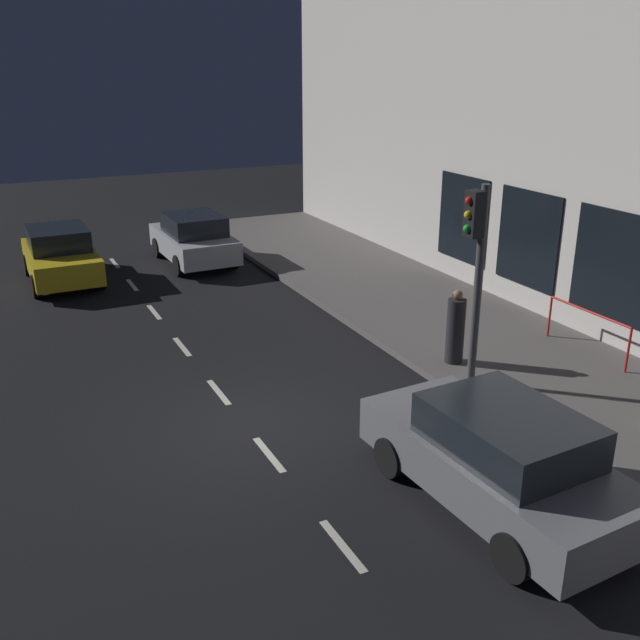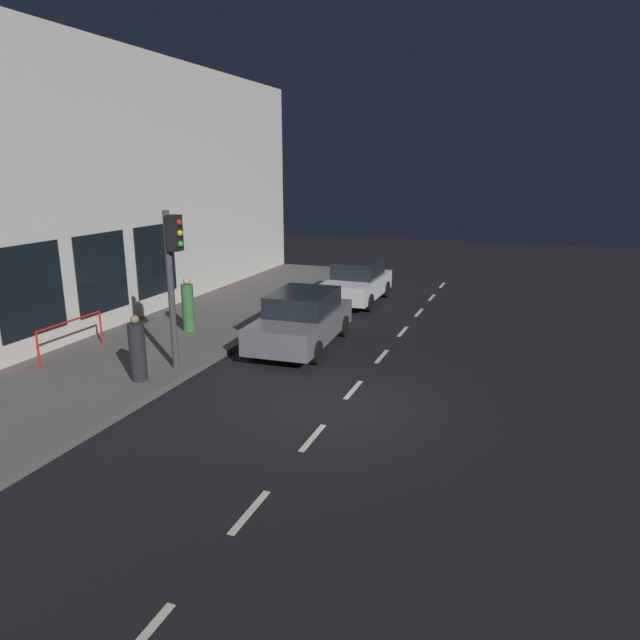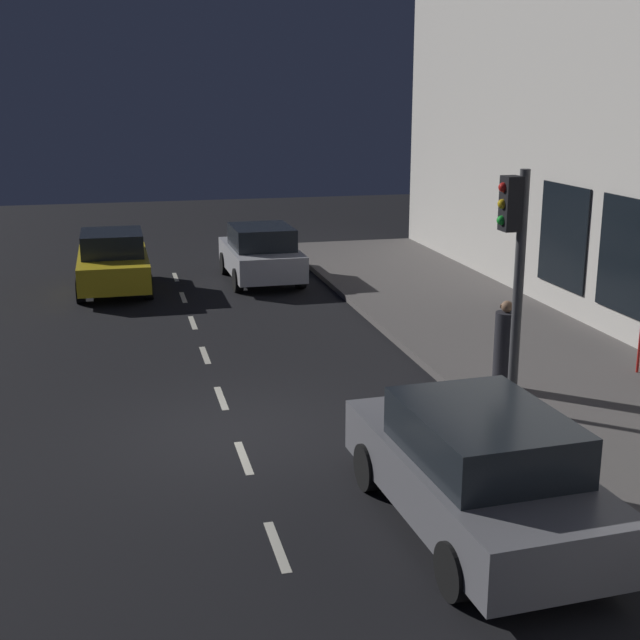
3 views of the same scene
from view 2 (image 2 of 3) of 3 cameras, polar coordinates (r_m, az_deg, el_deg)
The scene contains 10 objects.
ground_plane at distance 12.51m, azimuth 1.97°, elevation -8.61°, with size 60.00×60.00×0.00m, color black.
sidewalk at distance 15.51m, azimuth -20.53°, elevation -4.54°, with size 4.50×32.00×0.15m.
building_facade at distance 16.54m, azimuth -28.71°, elevation 10.77°, with size 0.65×32.00×8.64m.
lane_centre_line at distance 13.39m, azimuth 3.36°, elevation -6.97°, with size 0.12×27.20×0.01m.
traffic_light at distance 14.09m, azimuth -14.50°, elevation 5.24°, with size 0.50×0.32×3.90m.
parked_car_0 at distance 21.81m, azimuth 3.74°, elevation 3.83°, with size 1.90×4.00×1.58m.
parked_car_3 at distance 16.38m, azimuth -1.85°, elevation 0.08°, with size 2.14×4.43×1.58m.
pedestrian_0 at distance 17.81m, azimuth -13.07°, elevation 1.31°, with size 0.49×0.49×1.65m.
pedestrian_1 at distance 13.99m, azimuth -17.79°, elevation -2.95°, with size 0.52×0.52×1.58m.
red_railing at distance 16.43m, azimuth -23.68°, elevation -0.84°, with size 0.05×2.27×0.97m.
Camera 2 is at (-3.65, 10.87, 5.02)m, focal length 31.99 mm.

